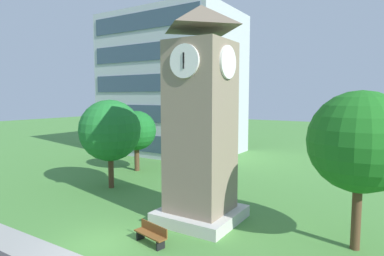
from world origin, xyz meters
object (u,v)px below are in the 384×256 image
object	(u,v)px
tree_near_tower	(110,131)
tree_streetside	(136,131)
tree_by_building	(360,142)
clock_tower	(201,127)
park_bench	(151,234)

from	to	relation	value
tree_near_tower	tree_streetside	bearing A→B (deg)	112.36
tree_by_building	clock_tower	bearing A→B (deg)	-174.46
park_bench	tree_near_tower	world-z (taller)	tree_near_tower
tree_by_building	tree_near_tower	distance (m)	16.04
clock_tower	tree_by_building	world-z (taller)	clock_tower
park_bench	tree_streetside	bearing A→B (deg)	134.28
clock_tower	tree_by_building	distance (m)	7.37
tree_streetside	tree_by_building	bearing A→B (deg)	-19.19
tree_by_building	tree_near_tower	size ratio (longest dim) A/B	1.07
park_bench	tree_near_tower	xyz separation A→B (m)	(-8.24, 5.51, 3.70)
clock_tower	tree_near_tower	size ratio (longest dim) A/B	1.75
tree_streetside	tree_near_tower	xyz separation A→B (m)	(2.09, -5.09, 0.58)
park_bench	tree_by_building	size ratio (longest dim) A/B	0.27
tree_streetside	tree_by_building	size ratio (longest dim) A/B	0.78
tree_streetside	park_bench	bearing A→B (deg)	-45.72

